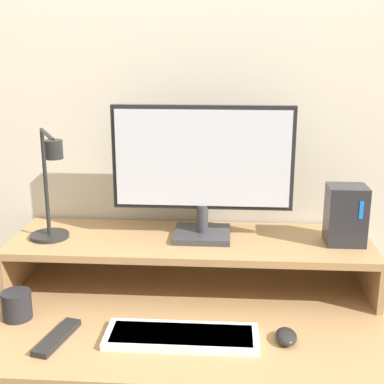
# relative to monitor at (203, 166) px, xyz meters

# --- Properties ---
(wall_back) EXTENTS (6.00, 0.05, 2.50)m
(wall_back) POSITION_rel_monitor_xyz_m (-0.03, 0.18, 0.13)
(wall_back) COLOR beige
(wall_back) RESTS_ON ground_plane
(desk) EXTENTS (1.11, 0.69, 0.74)m
(desk) POSITION_rel_monitor_xyz_m (-0.03, -0.20, -0.60)
(desk) COLOR #A87F51
(desk) RESTS_ON ground_plane
(monitor_shelf) EXTENTS (1.11, 0.33, 0.16)m
(monitor_shelf) POSITION_rel_monitor_xyz_m (-0.03, -0.02, -0.25)
(monitor_shelf) COLOR #A87F51
(monitor_shelf) RESTS_ON desk
(monitor) EXTENTS (0.55, 0.17, 0.41)m
(monitor) POSITION_rel_monitor_xyz_m (0.00, 0.00, 0.00)
(monitor) COLOR #38383D
(monitor) RESTS_ON monitor_shelf
(desk_lamp) EXTENTS (0.17, 0.25, 0.34)m
(desk_lamp) POSITION_rel_monitor_xyz_m (-0.44, -0.10, -0.07)
(desk_lamp) COLOR black
(desk_lamp) RESTS_ON monitor_shelf
(router_dock) EXTENTS (0.11, 0.10, 0.18)m
(router_dock) POSITION_rel_monitor_xyz_m (0.43, -0.03, -0.14)
(router_dock) COLOR #28282D
(router_dock) RESTS_ON monitor_shelf
(keyboard) EXTENTS (0.40, 0.14, 0.02)m
(keyboard) POSITION_rel_monitor_xyz_m (-0.03, -0.35, -0.37)
(keyboard) COLOR white
(keyboard) RESTS_ON desk
(mouse) EXTENTS (0.06, 0.08, 0.03)m
(mouse) POSITION_rel_monitor_xyz_m (0.23, -0.34, -0.37)
(mouse) COLOR black
(mouse) RESTS_ON desk
(remote_control) EXTENTS (0.08, 0.18, 0.02)m
(remote_control) POSITION_rel_monitor_xyz_m (-0.35, -0.37, -0.37)
(remote_control) COLOR black
(remote_control) RESTS_ON desk
(mug) EXTENTS (0.08, 0.08, 0.08)m
(mug) POSITION_rel_monitor_xyz_m (-0.50, -0.27, -0.34)
(mug) COLOR #232328
(mug) RESTS_ON desk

